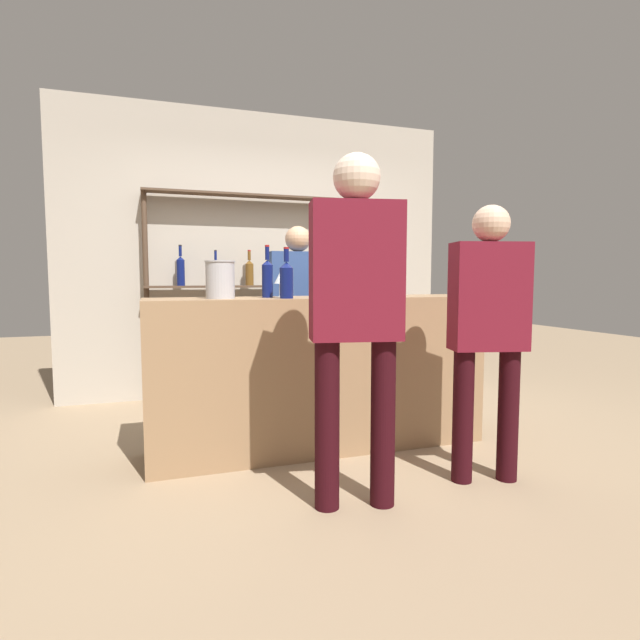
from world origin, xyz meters
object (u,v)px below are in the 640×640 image
Objects in this scene: cork_jar at (376,284)px; server_behind_counter at (298,308)px; counter_bottle_2 at (397,278)px; ice_bucket at (220,280)px; counter_bottle_3 at (334,277)px; counter_bottle_0 at (267,277)px; customer_right at (488,322)px; wine_glass at (280,279)px; customer_center at (356,302)px; counter_bottle_1 at (286,279)px.

cork_jar is 0.11× the size of server_behind_counter.
counter_bottle_2 reaches higher than cork_jar.
counter_bottle_3 is at bearing -1.15° from ice_bucket.
counter_bottle_0 is 2.04× the size of cork_jar.
counter_bottle_3 is 2.11× the size of cork_jar.
cork_jar is 1.00m from customer_right.
customer_right is (0.97, -0.93, -0.24)m from wine_glass.
customer_center is at bearing -120.11° from cork_jar.
cork_jar is at bearing 21.01° from counter_bottle_3.
counter_bottle_0 is 1.02× the size of counter_bottle_2.
wine_glass is at bearing 179.72° from counter_bottle_2.
customer_center reaches higher than wine_glass.
counter_bottle_0 is at bearing -145.48° from wine_glass.
customer_center is (-0.74, -0.99, -0.12)m from counter_bottle_2.
counter_bottle_3 reaches higher than wine_glass.
customer_center is at bearing -2.76° from server_behind_counter.
cork_jar is at bearing -18.76° from customer_center.
counter_bottle_0 is 0.83m from cork_jar.
customer_right is 0.89× the size of customer_center.
counter_bottle_3 is at bearing -166.51° from counter_bottle_2.
cork_jar reaches higher than wine_glass.
counter_bottle_2 is at bearing -6.56° from cork_jar.
counter_bottle_2 is at bearing -25.43° from customer_center.
counter_bottle_3 is 0.41m from cork_jar.
cork_jar is (0.74, 0.25, -0.04)m from counter_bottle_1.
customer_right is (1.07, -0.87, -0.25)m from counter_bottle_0.
wine_glass is 0.96× the size of cork_jar.
cork_jar is (0.82, 0.08, -0.05)m from counter_bottle_0.
counter_bottle_0 is at bearing 65.15° from customer_right.
customer_center is at bearing -126.78° from counter_bottle_2.
customer_right reaches higher than counter_bottle_0.
customer_center reaches higher than cork_jar.
wine_glass is 0.10× the size of customer_right.
server_behind_counter is at bearing 46.73° from ice_bucket.
counter_bottle_3 is at bearing 16.55° from counter_bottle_1.
wine_glass is at bearing 19.27° from customer_center.
counter_bottle_0 is 0.32m from ice_bucket.
customer_center is at bearing -75.59° from counter_bottle_0.
server_behind_counter reaches higher than cork_jar.
cork_jar is (1.14, 0.13, -0.03)m from ice_bucket.
counter_bottle_3 is 0.20× the size of customer_center.
counter_bottle_2 is at bearing 19.84° from customer_right.
server_behind_counter reaches higher than counter_bottle_2.
customer_right reaches higher than ice_bucket.
server_behind_counter is at bearing 36.25° from customer_right.
cork_jar is at bearing 173.44° from counter_bottle_2.
customer_right reaches higher than counter_bottle_2.
counter_bottle_1 is 0.95× the size of counter_bottle_2.
counter_bottle_0 is 0.97× the size of counter_bottle_3.
ice_bucket is at bearing -163.98° from wine_glass.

